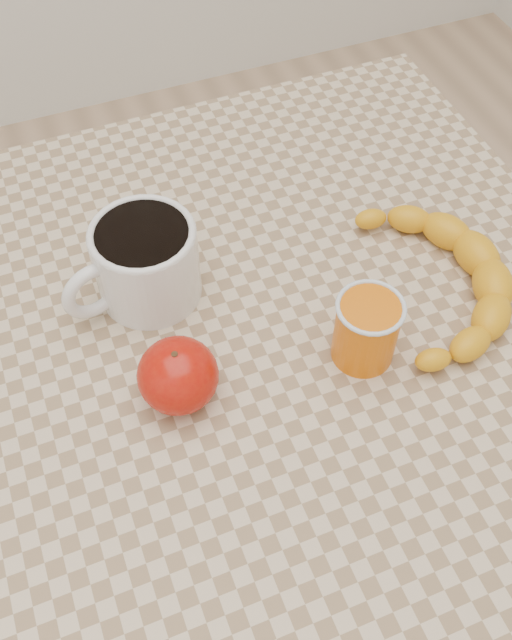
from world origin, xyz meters
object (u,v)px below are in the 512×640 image
object	(u,v)px
table	(256,374)
banana	(438,280)
coffee_mug	(144,261)
apple	(178,375)
orange_juice_glass	(366,329)

from	to	relation	value
table	banana	distance (m)	0.23
coffee_mug	apple	world-z (taller)	coffee_mug
coffee_mug	orange_juice_glass	bearing A→B (deg)	-41.32
table	coffee_mug	world-z (taller)	coffee_mug
orange_juice_glass	apple	size ratio (longest dim) A/B	0.87
coffee_mug	apple	distance (m)	0.14
coffee_mug	banana	bearing A→B (deg)	-21.66
apple	banana	world-z (taller)	apple
table	banana	xyz separation A→B (m)	(0.21, -0.02, 0.11)
table	coffee_mug	size ratio (longest dim) A/B	4.78
coffee_mug	banana	xyz separation A→B (m)	(0.30, -0.12, -0.03)
table	apple	distance (m)	0.16
banana	coffee_mug	bearing A→B (deg)	177.49
apple	table	bearing A→B (deg)	25.00
table	orange_juice_glass	xyz separation A→B (m)	(0.09, -0.07, 0.13)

